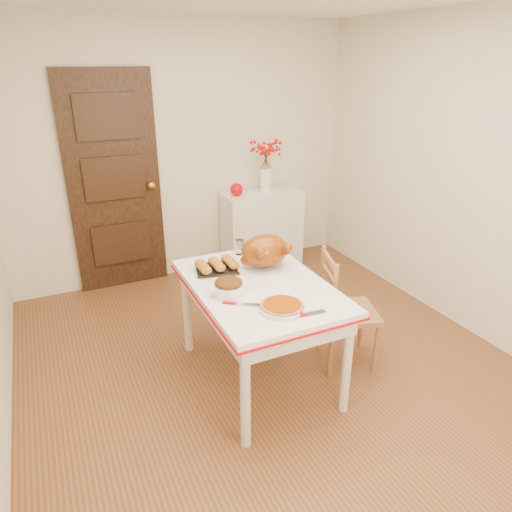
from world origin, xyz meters
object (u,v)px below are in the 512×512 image
chair_oak (349,310)px  turkey_platter (265,253)px  sideboard (262,230)px  pumpkin_pie (282,306)px  kitchen_table (259,332)px

chair_oak → turkey_platter: (-0.54, 0.30, 0.44)m
sideboard → turkey_platter: turkey_platter is taller
sideboard → pumpkin_pie: sideboard is taller
kitchen_table → pumpkin_pie: pumpkin_pie is taller
turkey_platter → pumpkin_pie: 0.60m
kitchen_table → turkey_platter: (0.13, 0.19, 0.50)m
turkey_platter → chair_oak: bearing=-38.9°
chair_oak → pumpkin_pie: size_ratio=3.34×
sideboard → chair_oak: 1.89m
turkey_platter → sideboard: bearing=54.4°
kitchen_table → chair_oak: bearing=-8.8°
pumpkin_pie → kitchen_table: bearing=85.3°
turkey_platter → pumpkin_pie: turkey_platter is taller
pumpkin_pie → chair_oak: bearing=21.0°
kitchen_table → turkey_platter: turkey_platter is taller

